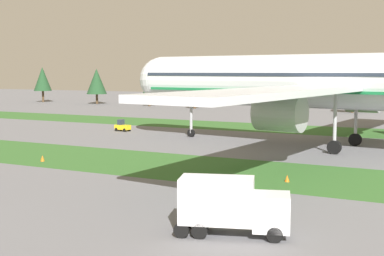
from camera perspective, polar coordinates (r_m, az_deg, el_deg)
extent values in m
cube|color=#336028|center=(58.39, -5.75, -3.75)|extent=(320.00, 14.30, 0.01)
cube|color=#336028|center=(94.92, 7.36, 0.07)|extent=(320.00, 14.30, 0.01)
cylinder|color=silver|center=(70.82, 13.38, 4.98)|extent=(51.26, 13.66, 7.15)
sphere|color=silver|center=(83.15, -3.30, 5.29)|extent=(7.00, 7.00, 7.00)
cube|color=#19703D|center=(70.85, 13.35, 3.97)|extent=(50.05, 13.64, 0.36)
cube|color=#283342|center=(71.94, 11.08, 5.76)|extent=(45.13, 12.93, 0.44)
cube|color=silver|center=(50.65, 8.47, 3.85)|extent=(12.39, 34.80, 0.64)
cylinder|color=#A3A3A8|center=(55.92, 9.56, 1.63)|extent=(5.42, 4.54, 3.93)
cube|color=silver|center=(89.61, 19.86, 4.54)|extent=(12.39, 34.80, 0.64)
cylinder|color=#A3A3A8|center=(85.07, 18.18, 2.94)|extent=(5.42, 4.54, 3.93)
cylinder|color=#A3A3A8|center=(80.13, -0.10, 1.96)|extent=(0.44, 0.44, 7.08)
cylinder|color=black|center=(80.46, -0.10, -0.55)|extent=(1.24, 0.57, 1.20)
cylinder|color=#A3A3A8|center=(65.65, 15.32, 0.92)|extent=(0.44, 0.44, 6.83)
cylinder|color=black|center=(66.04, 15.24, -2.04)|extent=(1.76, 0.81, 1.70)
cylinder|color=#A3A3A8|center=(73.81, 17.44, 1.41)|extent=(0.44, 0.44, 6.83)
cylinder|color=black|center=(74.16, 17.35, -1.22)|extent=(1.76, 0.81, 1.70)
cube|color=silver|center=(32.43, 8.66, -9.02)|extent=(2.78, 2.84, 2.20)
cube|color=#283342|center=(32.33, 10.57, -8.30)|extent=(0.68, 2.00, 0.97)
cube|color=silver|center=(32.48, 2.70, -7.84)|extent=(4.98, 3.52, 2.80)
cylinder|color=black|center=(33.69, 9.03, -10.39)|extent=(1.01, 0.57, 0.96)
cylinder|color=black|center=(31.78, 9.01, -11.42)|extent=(1.01, 0.57, 0.96)
cylinder|color=black|center=(33.99, 1.35, -10.17)|extent=(1.01, 0.57, 0.96)
cylinder|color=black|center=(32.09, 0.85, -11.16)|extent=(1.01, 0.57, 0.96)
cylinder|color=black|center=(34.16, -0.55, -10.08)|extent=(1.01, 0.57, 0.96)
cylinder|color=black|center=(32.27, -1.17, -11.06)|extent=(1.01, 0.57, 0.96)
cube|color=yellow|center=(88.91, -7.56, 0.09)|extent=(2.75, 1.63, 0.77)
cube|color=#283342|center=(89.08, -7.76, 0.64)|extent=(0.84, 1.17, 0.90)
cylinder|color=black|center=(88.77, -6.88, -0.16)|extent=(0.62, 0.28, 0.60)
cylinder|color=black|center=(87.94, -7.35, -0.22)|extent=(0.62, 0.28, 0.60)
cylinder|color=black|center=(89.96, -7.76, -0.09)|extent=(0.62, 0.28, 0.60)
cylinder|color=black|center=(89.14, -8.23, -0.15)|extent=(0.62, 0.28, 0.60)
cone|color=orange|center=(61.17, -15.98, -3.19)|extent=(0.44, 0.44, 0.66)
cone|color=orange|center=(48.81, 10.33, -5.42)|extent=(0.44, 0.44, 0.63)
cylinder|color=#4C3823|center=(178.78, -15.92, 3.33)|extent=(0.70, 0.70, 3.71)
cone|color=#1E4223|center=(178.60, -15.98, 5.17)|extent=(5.71, 5.71, 7.79)
cylinder|color=#4C3823|center=(164.84, -10.32, 3.14)|extent=(0.70, 0.70, 3.09)
cone|color=#1E4223|center=(164.65, -10.36, 5.03)|extent=(6.23, 6.23, 7.80)
cylinder|color=#4C3823|center=(151.88, -4.67, 3.05)|extent=(0.70, 0.70, 3.54)
cone|color=#1E4223|center=(151.69, -4.68, 5.03)|extent=(3.82, 3.82, 6.96)
cylinder|color=#4C3823|center=(141.99, 0.30, 2.72)|extent=(0.70, 0.70, 2.92)
cone|color=#1E4223|center=(141.76, 0.30, 5.00)|extent=(3.68, 3.68, 8.36)
cylinder|color=#4C3823|center=(136.17, 9.64, 2.51)|extent=(0.70, 0.70, 3.01)
cone|color=#1E4223|center=(135.96, 9.67, 4.54)|extent=(5.29, 5.29, 6.66)
cylinder|color=#4C3823|center=(133.19, 17.08, 2.40)|extent=(0.70, 0.70, 3.75)
cone|color=#1E4223|center=(132.99, 17.15, 4.33)|extent=(6.13, 6.13, 5.21)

